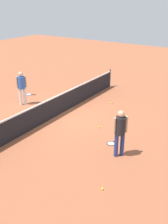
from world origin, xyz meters
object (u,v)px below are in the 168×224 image
(tennis_racket_far_player, at_px, (29,94))
(tennis_racket_near_player, at_px, (111,143))
(player_far_side, at_px, (22,85))
(tennis_ball_midcourt, at_px, (112,103))
(tennis_ball_baseline, at_px, (102,189))
(tennis_ball_by_net, at_px, (99,127))
(player_near_side, at_px, (120,130))

(tennis_racket_far_player, bearing_deg, tennis_racket_near_player, -108.56)
(player_far_side, relative_size, tennis_ball_midcourt, 25.76)
(tennis_ball_baseline, bearing_deg, tennis_racket_far_player, 58.31)
(tennis_racket_far_player, height_order, tennis_ball_by_net, tennis_ball_by_net)
(player_far_side, distance_m, tennis_ball_by_net, 4.65)
(tennis_racket_far_player, relative_size, tennis_ball_midcourt, 9.12)
(player_far_side, height_order, tennis_racket_near_player, player_far_side)
(player_far_side, height_order, tennis_ball_baseline, player_far_side)
(tennis_ball_by_net, height_order, tennis_ball_midcourt, same)
(tennis_racket_near_player, relative_size, tennis_ball_midcourt, 9.13)
(tennis_racket_far_player, height_order, tennis_ball_midcourt, tennis_ball_midcourt)
(tennis_racket_near_player, xyz_separation_m, tennis_ball_midcourt, (3.54, 1.86, 0.02))
(player_far_side, height_order, tennis_ball_midcourt, player_far_side)
(player_near_side, height_order, tennis_racket_far_player, player_near_side)
(tennis_racket_near_player, height_order, tennis_ball_by_net, tennis_ball_by_net)
(player_far_side, distance_m, tennis_racket_near_player, 5.75)
(tennis_racket_far_player, xyz_separation_m, tennis_ball_midcourt, (1.41, -4.48, 0.02))
(tennis_racket_near_player, xyz_separation_m, tennis_racket_far_player, (2.13, 6.35, 0.00))
(tennis_ball_by_net, bearing_deg, player_near_side, -130.93)
(tennis_racket_far_player, relative_size, tennis_ball_by_net, 9.12)
(tennis_racket_far_player, bearing_deg, tennis_ball_baseline, -121.69)
(tennis_racket_near_player, distance_m, tennis_ball_by_net, 1.33)
(tennis_racket_far_player, distance_m, tennis_ball_midcourt, 4.70)
(tennis_ball_by_net, height_order, tennis_ball_baseline, same)
(player_near_side, relative_size, tennis_ball_midcourt, 25.76)
(player_near_side, height_order, tennis_racket_near_player, player_near_side)
(tennis_racket_far_player, bearing_deg, player_far_side, -147.03)
(tennis_ball_by_net, xyz_separation_m, tennis_ball_midcourt, (2.70, 0.83, 0.00))
(tennis_ball_by_net, bearing_deg, tennis_racket_far_player, 76.30)
(tennis_racket_near_player, bearing_deg, tennis_ball_midcourt, 27.79)
(tennis_racket_near_player, distance_m, tennis_racket_far_player, 6.69)
(player_near_side, xyz_separation_m, tennis_ball_by_net, (1.40, 1.61, -0.98))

